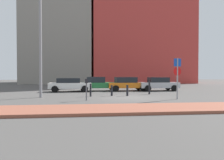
{
  "coord_description": "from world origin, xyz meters",
  "views": [
    {
      "loc": [
        -3.31,
        -17.12,
        1.74
      ],
      "look_at": [
        -0.92,
        2.55,
        1.26
      ],
      "focal_mm": 37.31,
      "sensor_mm": 36.0,
      "label": 1
    }
  ],
  "objects_px": {
    "traffic_bollard_mid": "(91,90)",
    "parked_car_silver": "(158,84)",
    "parked_car_green": "(98,84)",
    "parking_sign_post": "(177,73)",
    "street_lamp": "(40,36)",
    "parked_car_orange": "(127,84)",
    "traffic_bollard_far": "(112,91)",
    "traffic_bollard_near": "(127,90)",
    "traffic_bollard_edge": "(149,88)",
    "parked_car_white": "(70,84)",
    "parking_meter": "(86,87)"
  },
  "relations": [
    {
      "from": "parked_car_orange",
      "to": "parking_meter",
      "type": "relative_size",
      "value": 2.97
    },
    {
      "from": "parked_car_orange",
      "to": "traffic_bollard_near",
      "type": "bearing_deg",
      "value": -100.36
    },
    {
      "from": "parked_car_silver",
      "to": "parking_meter",
      "type": "xyz_separation_m",
      "value": [
        -7.7,
        -8.36,
        0.18
      ]
    },
    {
      "from": "parking_sign_post",
      "to": "parked_car_green",
      "type": "bearing_deg",
      "value": 119.47
    },
    {
      "from": "traffic_bollard_far",
      "to": "parking_sign_post",
      "type": "bearing_deg",
      "value": -35.34
    },
    {
      "from": "parking_sign_post",
      "to": "parking_meter",
      "type": "distance_m",
      "value": 6.39
    },
    {
      "from": "parking_sign_post",
      "to": "traffic_bollard_near",
      "type": "height_order",
      "value": "parking_sign_post"
    },
    {
      "from": "parked_car_green",
      "to": "parked_car_silver",
      "type": "xyz_separation_m",
      "value": [
        6.42,
        -0.62,
        0.0
      ]
    },
    {
      "from": "parked_car_green",
      "to": "parked_car_silver",
      "type": "bearing_deg",
      "value": -5.54
    },
    {
      "from": "parked_car_white",
      "to": "parked_car_silver",
      "type": "distance_m",
      "value": 9.25
    },
    {
      "from": "parking_sign_post",
      "to": "traffic_bollard_near",
      "type": "distance_m",
      "value": 4.4
    },
    {
      "from": "parking_sign_post",
      "to": "traffic_bollard_mid",
      "type": "relative_size",
      "value": 2.84
    },
    {
      "from": "traffic_bollard_far",
      "to": "parked_car_silver",
      "type": "bearing_deg",
      "value": 43.21
    },
    {
      "from": "parked_car_green",
      "to": "street_lamp",
      "type": "height_order",
      "value": "street_lamp"
    },
    {
      "from": "parked_car_white",
      "to": "street_lamp",
      "type": "bearing_deg",
      "value": -107.72
    },
    {
      "from": "traffic_bollard_near",
      "to": "traffic_bollard_mid",
      "type": "distance_m",
      "value": 2.97
    },
    {
      "from": "traffic_bollard_mid",
      "to": "parked_car_orange",
      "type": "bearing_deg",
      "value": 55.81
    },
    {
      "from": "parked_car_green",
      "to": "traffic_bollard_mid",
      "type": "distance_m",
      "value": 6.25
    },
    {
      "from": "parked_car_silver",
      "to": "traffic_bollard_far",
      "type": "relative_size",
      "value": 4.73
    },
    {
      "from": "traffic_bollard_mid",
      "to": "traffic_bollard_far",
      "type": "bearing_deg",
      "value": 8.75
    },
    {
      "from": "street_lamp",
      "to": "traffic_bollard_edge",
      "type": "relative_size",
      "value": 7.29
    },
    {
      "from": "traffic_bollard_near",
      "to": "traffic_bollard_edge",
      "type": "distance_m",
      "value": 2.57
    },
    {
      "from": "parked_car_green",
      "to": "parked_car_orange",
      "type": "distance_m",
      "value": 3.11
    },
    {
      "from": "parked_car_orange",
      "to": "traffic_bollard_far",
      "type": "distance_m",
      "value": 6.12
    },
    {
      "from": "parked_car_green",
      "to": "parking_sign_post",
      "type": "height_order",
      "value": "parking_sign_post"
    },
    {
      "from": "parked_car_silver",
      "to": "street_lamp",
      "type": "height_order",
      "value": "street_lamp"
    },
    {
      "from": "parked_car_silver",
      "to": "traffic_bollard_far",
      "type": "height_order",
      "value": "parked_car_silver"
    },
    {
      "from": "parked_car_green",
      "to": "parked_car_white",
      "type": "bearing_deg",
      "value": -164.7
    },
    {
      "from": "parked_car_silver",
      "to": "traffic_bollard_far",
      "type": "xyz_separation_m",
      "value": [
        -5.63,
        -5.29,
        -0.31
      ]
    },
    {
      "from": "parked_car_green",
      "to": "traffic_bollard_edge",
      "type": "xyz_separation_m",
      "value": [
        4.25,
        -4.71,
        -0.2
      ]
    },
    {
      "from": "parked_car_orange",
      "to": "traffic_bollard_far",
      "type": "relative_size",
      "value": 4.91
    },
    {
      "from": "parked_car_silver",
      "to": "street_lamp",
      "type": "bearing_deg",
      "value": -152.04
    },
    {
      "from": "traffic_bollard_far",
      "to": "street_lamp",
      "type": "bearing_deg",
      "value": -173.75
    },
    {
      "from": "traffic_bollard_far",
      "to": "parked_car_green",
      "type": "bearing_deg",
      "value": 97.61
    },
    {
      "from": "parked_car_orange",
      "to": "street_lamp",
      "type": "xyz_separation_m",
      "value": [
        -7.77,
        -6.25,
        3.83
      ]
    },
    {
      "from": "street_lamp",
      "to": "traffic_bollard_far",
      "type": "height_order",
      "value": "street_lamp"
    },
    {
      "from": "parked_car_green",
      "to": "parked_car_orange",
      "type": "relative_size",
      "value": 1.05
    },
    {
      "from": "parking_meter",
      "to": "traffic_bollard_edge",
      "type": "xyz_separation_m",
      "value": [
        5.54,
        4.27,
        -0.39
      ]
    },
    {
      "from": "parking_meter",
      "to": "traffic_bollard_far",
      "type": "distance_m",
      "value": 3.74
    },
    {
      "from": "traffic_bollard_mid",
      "to": "parked_car_silver",
      "type": "bearing_deg",
      "value": 37.1
    },
    {
      "from": "parking_sign_post",
      "to": "traffic_bollard_edge",
      "type": "xyz_separation_m",
      "value": [
        -0.79,
        4.22,
        -1.27
      ]
    },
    {
      "from": "parked_car_white",
      "to": "traffic_bollard_far",
      "type": "xyz_separation_m",
      "value": [
        3.62,
        -5.13,
        -0.3
      ]
    },
    {
      "from": "parking_meter",
      "to": "traffic_bollard_far",
      "type": "xyz_separation_m",
      "value": [
        2.07,
        3.07,
        -0.5
      ]
    },
    {
      "from": "parked_car_white",
      "to": "parked_car_orange",
      "type": "relative_size",
      "value": 0.99
    },
    {
      "from": "parking_meter",
      "to": "street_lamp",
      "type": "distance_m",
      "value": 5.57
    },
    {
      "from": "parked_car_green",
      "to": "parking_sign_post",
      "type": "relative_size",
      "value": 1.56
    },
    {
      "from": "parked_car_green",
      "to": "parking_sign_post",
      "type": "distance_m",
      "value": 10.31
    },
    {
      "from": "parking_sign_post",
      "to": "traffic_bollard_edge",
      "type": "bearing_deg",
      "value": 100.62
    },
    {
      "from": "traffic_bollard_far",
      "to": "traffic_bollard_mid",
      "type": "bearing_deg",
      "value": -171.25
    },
    {
      "from": "parked_car_orange",
      "to": "parked_car_green",
      "type": "bearing_deg",
      "value": 175.33
    }
  ]
}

